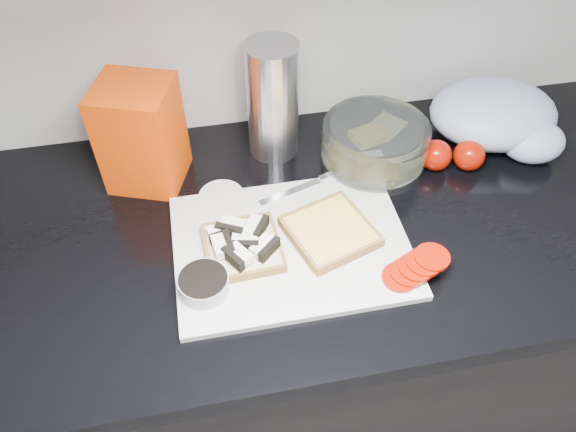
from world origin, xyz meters
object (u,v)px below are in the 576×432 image
(steel_canister, at_px, (273,101))
(glass_bowl, at_px, (374,145))
(cutting_board, at_px, (291,246))
(bread_bag, at_px, (141,135))

(steel_canister, bearing_deg, glass_bowl, -22.33)
(glass_bowl, bearing_deg, cutting_board, -136.90)
(bread_bag, distance_m, steel_canister, 0.25)
(steel_canister, bearing_deg, cutting_board, -93.54)
(cutting_board, xyz_separation_m, glass_bowl, (0.20, 0.19, 0.04))
(cutting_board, height_order, bread_bag, bread_bag)
(bread_bag, xyz_separation_m, steel_canister, (0.25, 0.04, 0.01))
(glass_bowl, xyz_separation_m, bread_bag, (-0.43, 0.04, 0.06))
(cutting_board, xyz_separation_m, steel_canister, (0.02, 0.27, 0.11))
(cutting_board, xyz_separation_m, bread_bag, (-0.23, 0.23, 0.10))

